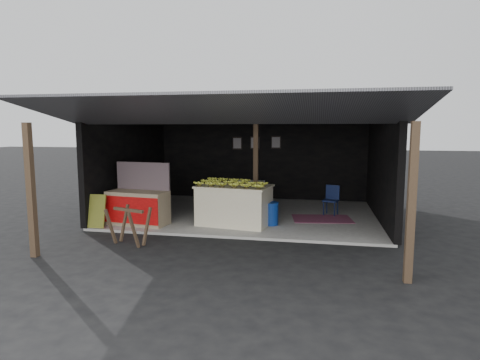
% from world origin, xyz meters
% --- Properties ---
extents(ground, '(80.00, 80.00, 0.00)m').
position_xyz_m(ground, '(0.00, 0.00, 0.00)').
color(ground, black).
rests_on(ground, ground).
extents(concrete_slab, '(7.00, 5.00, 0.06)m').
position_xyz_m(concrete_slab, '(0.00, 2.50, 0.03)').
color(concrete_slab, gray).
rests_on(concrete_slab, ground).
extents(shophouse, '(7.40, 7.29, 3.02)m').
position_xyz_m(shophouse, '(0.00, 2.82, 2.10)').
color(shophouse, black).
rests_on(shophouse, ground).
extents(banana_table, '(1.88, 1.31, 0.96)m').
position_xyz_m(banana_table, '(-0.10, 1.10, 0.54)').
color(banana_table, white).
rests_on(banana_table, concrete_slab).
extents(banana_pile, '(1.74, 1.19, 0.19)m').
position_xyz_m(banana_pile, '(-0.10, 1.10, 1.12)').
color(banana_pile, gold).
rests_on(banana_pile, banana_table).
extents(white_crate, '(0.86, 0.61, 0.93)m').
position_xyz_m(white_crate, '(0.04, 2.17, 0.53)').
color(white_crate, white).
rests_on(white_crate, concrete_slab).
extents(neighbor_stall, '(1.52, 0.82, 1.51)m').
position_xyz_m(neighbor_stall, '(-2.42, 0.66, 0.52)').
color(neighbor_stall, '#998466').
rests_on(neighbor_stall, concrete_slab).
extents(green_signboard, '(0.53, 0.21, 0.78)m').
position_xyz_m(green_signboard, '(-3.28, 0.15, 0.46)').
color(green_signboard, black).
rests_on(green_signboard, concrete_slab).
extents(sawhorse, '(0.86, 0.85, 0.77)m').
position_xyz_m(sawhorse, '(-1.90, -0.87, 0.49)').
color(sawhorse, '#453222').
rests_on(sawhorse, ground).
extents(water_barrel, '(0.36, 0.36, 0.53)m').
position_xyz_m(water_barrel, '(0.78, 1.22, 0.32)').
color(water_barrel, navy).
rests_on(water_barrel, concrete_slab).
extents(plastic_chair, '(0.48, 0.48, 0.80)m').
position_xyz_m(plastic_chair, '(2.27, 2.73, 0.53)').
color(plastic_chair, '#0A1338').
rests_on(plastic_chair, concrete_slab).
extents(magenta_rug, '(1.63, 1.21, 0.01)m').
position_xyz_m(magenta_rug, '(2.01, 2.12, 0.07)').
color(magenta_rug, maroon).
rests_on(magenta_rug, concrete_slab).
extents(picture_frames, '(1.62, 0.04, 0.46)m').
position_xyz_m(picture_frames, '(-0.17, 4.89, 1.93)').
color(picture_frames, black).
rests_on(picture_frames, shophouse).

